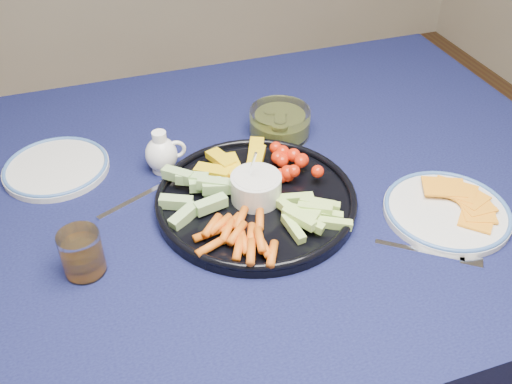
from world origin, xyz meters
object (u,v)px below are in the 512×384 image
object	(u,v)px
crudite_platter	(255,196)
creamer_pitcher	(162,154)
dining_table	(200,224)
juice_tumbler	(82,255)
side_plate_extra	(56,167)
cheese_plate	(447,210)
pickle_bowl	(280,124)

from	to	relation	value
crudite_platter	creamer_pitcher	distance (m)	0.23
dining_table	juice_tumbler	size ratio (longest dim) A/B	20.12
dining_table	side_plate_extra	xyz separation A→B (m)	(-0.26, 0.16, 0.10)
dining_table	crudite_platter	world-z (taller)	crudite_platter
creamer_pitcher	side_plate_extra	distance (m)	0.23
dining_table	cheese_plate	distance (m)	0.50
creamer_pitcher	cheese_plate	size ratio (longest dim) A/B	0.39
dining_table	cheese_plate	xyz separation A→B (m)	(0.43, -0.22, 0.10)
crudite_platter	cheese_plate	bearing A→B (deg)	-23.03
cheese_plate	pickle_bowl	bearing A→B (deg)	119.07
juice_tumbler	cheese_plate	bearing A→B (deg)	-6.24
crudite_platter	creamer_pitcher	size ratio (longest dim) A/B	4.20
pickle_bowl	cheese_plate	xyz separation A→B (m)	(0.20, -0.36, -0.02)
dining_table	pickle_bowl	size ratio (longest dim) A/B	12.18
crudite_platter	juice_tumbler	xyz separation A→B (m)	(-0.33, -0.07, 0.01)
side_plate_extra	juice_tumbler	bearing A→B (deg)	-84.59
juice_tumbler	side_plate_extra	bearing A→B (deg)	95.41
crudite_platter	side_plate_extra	size ratio (longest dim) A/B	1.79
side_plate_extra	dining_table	bearing A→B (deg)	-31.75
pickle_bowl	juice_tumbler	world-z (taller)	juice_tumbler
creamer_pitcher	cheese_plate	world-z (taller)	creamer_pitcher
creamer_pitcher	pickle_bowl	size ratio (longest dim) A/B	0.68
dining_table	side_plate_extra	size ratio (longest dim) A/B	7.68
pickle_bowl	juice_tumbler	distance (m)	0.55
creamer_pitcher	juice_tumbler	bearing A→B (deg)	-127.06
dining_table	creamer_pitcher	world-z (taller)	creamer_pitcher
juice_tumbler	creamer_pitcher	bearing A→B (deg)	52.94
crudite_platter	juice_tumbler	bearing A→B (deg)	-167.84
creamer_pitcher	cheese_plate	distance (m)	0.58
dining_table	juice_tumbler	distance (m)	0.30
crudite_platter	juice_tumbler	size ratio (longest dim) A/B	4.70
crudite_platter	dining_table	bearing A→B (deg)	140.72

